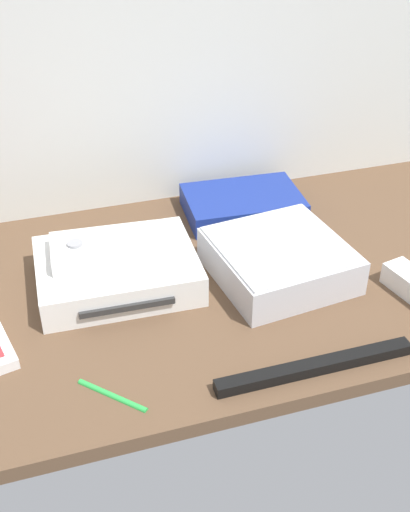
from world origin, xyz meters
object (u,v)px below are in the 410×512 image
at_px(stylus_pen, 112,394).
at_px(network_router, 243,204).
at_px(mini_computer, 279,260).
at_px(sensor_bar, 315,367).
at_px(game_console, 117,271).
at_px(remote_classic_pad, 106,248).

bearing_deg(stylus_pen, network_router, 50.43).
xyz_separation_m(mini_computer, sensor_bar, (-0.03, -0.19, -0.02)).
bearing_deg(stylus_pen, mini_computer, 30.70).
height_order(game_console, mini_computer, mini_computer).
xyz_separation_m(remote_classic_pad, stylus_pen, (-0.04, -0.21, -0.05)).
height_order(mini_computer, stylus_pen, mini_computer).
height_order(remote_classic_pad, sensor_bar, remote_classic_pad).
height_order(game_console, sensor_bar, game_console).
height_order(network_router, stylus_pen, network_router).
bearing_deg(game_console, remote_classic_pad, 135.15).
height_order(mini_computer, network_router, mini_computer).
relative_size(mini_computer, network_router, 1.01).
xyz_separation_m(network_router, stylus_pen, (-0.27, -0.33, -0.01)).
height_order(game_console, remote_classic_pad, remote_classic_pad).
relative_size(game_console, network_router, 1.15).
distance_m(game_console, mini_computer, 0.22).
bearing_deg(remote_classic_pad, mini_computer, -10.27).
bearing_deg(mini_computer, stylus_pen, -149.30).
distance_m(sensor_bar, stylus_pen, 0.23).
bearing_deg(network_router, stylus_pen, -125.88).
bearing_deg(remote_classic_pad, sensor_bar, -47.45).
relative_size(game_console, remote_classic_pad, 1.44).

